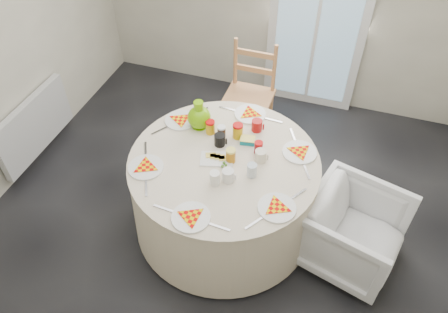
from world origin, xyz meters
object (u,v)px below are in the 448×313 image
(wooden_chair, at_px, (248,100))
(green_pitcher, at_px, (199,116))
(table, at_px, (224,193))
(armchair, at_px, (354,227))
(radiator, at_px, (34,126))

(wooden_chair, relative_size, green_pitcher, 4.19)
(table, height_order, armchair, table)
(wooden_chair, xyz_separation_m, armchair, (1.19, -1.16, -0.08))
(green_pitcher, bearing_deg, radiator, -164.11)
(radiator, bearing_deg, table, -6.25)
(radiator, height_order, wooden_chair, wooden_chair)
(radiator, height_order, green_pitcher, green_pitcher)
(armchair, height_order, green_pitcher, green_pitcher)
(radiator, relative_size, wooden_chair, 0.97)
(table, relative_size, green_pitcher, 6.16)
(table, distance_m, armchair, 1.06)
(armchair, bearing_deg, green_pitcher, 91.81)
(table, bearing_deg, armchair, -1.10)
(table, bearing_deg, radiator, 173.75)
(wooden_chair, height_order, armchair, wooden_chair)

